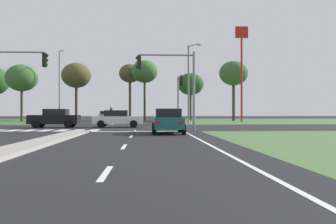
% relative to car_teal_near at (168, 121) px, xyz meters
% --- Properties ---
extents(ground_plane, '(200.00, 200.00, 0.00)m').
position_rel_car_teal_near_xyz_m(ground_plane, '(-5.64, 9.38, -0.78)').
color(ground_plane, black).
extents(grass_verge_far_right, '(35.00, 35.00, 0.01)m').
position_rel_car_teal_near_xyz_m(grass_verge_far_right, '(19.86, 33.88, -0.77)').
color(grass_verge_far_right, '#476B38').
rests_on(grass_verge_far_right, ground).
extents(median_island_near, '(1.20, 22.00, 0.14)m').
position_rel_car_teal_near_xyz_m(median_island_near, '(-5.64, -9.62, -0.71)').
color(median_island_near, gray).
rests_on(median_island_near, ground).
extents(median_island_far, '(1.20, 36.00, 0.14)m').
position_rel_car_teal_near_xyz_m(median_island_far, '(-5.64, 34.38, -0.71)').
color(median_island_far, '#ADA89E').
rests_on(median_island_far, ground).
extents(lane_dash_near, '(0.14, 2.00, 0.01)m').
position_rel_car_teal_near_xyz_m(lane_dash_near, '(-2.14, -14.71, -0.77)').
color(lane_dash_near, silver).
rests_on(lane_dash_near, ground).
extents(lane_dash_second, '(0.14, 2.00, 0.01)m').
position_rel_car_teal_near_xyz_m(lane_dash_second, '(-2.14, -8.71, -0.77)').
color(lane_dash_second, silver).
rests_on(lane_dash_second, ground).
extents(lane_dash_third, '(0.14, 2.00, 0.01)m').
position_rel_car_teal_near_xyz_m(lane_dash_third, '(-2.14, -2.71, -0.77)').
color(lane_dash_third, silver).
rests_on(lane_dash_third, ground).
extents(lane_dash_fourth, '(0.14, 2.00, 0.01)m').
position_rel_car_teal_near_xyz_m(lane_dash_fourth, '(-2.14, 3.29, -0.77)').
color(lane_dash_fourth, silver).
rests_on(lane_dash_fourth, ground).
extents(edge_line_right, '(0.14, 24.00, 0.01)m').
position_rel_car_teal_near_xyz_m(edge_line_right, '(1.21, -8.62, -0.77)').
color(edge_line_right, silver).
rests_on(edge_line_right, ground).
extents(stop_bar_near, '(6.40, 0.50, 0.01)m').
position_rel_car_teal_near_xyz_m(stop_bar_near, '(-1.84, 2.38, -0.77)').
color(stop_bar_near, silver).
rests_on(stop_bar_near, ground).
extents(crosswalk_bar_second, '(0.70, 2.80, 0.01)m').
position_rel_car_teal_near_xyz_m(crosswalk_bar_second, '(-10.89, 4.18, -0.77)').
color(crosswalk_bar_second, silver).
rests_on(crosswalk_bar_second, ground).
extents(crosswalk_bar_third, '(0.70, 2.80, 0.01)m').
position_rel_car_teal_near_xyz_m(crosswalk_bar_third, '(-9.74, 4.18, -0.77)').
color(crosswalk_bar_third, silver).
rests_on(crosswalk_bar_third, ground).
extents(crosswalk_bar_fourth, '(0.70, 2.80, 0.01)m').
position_rel_car_teal_near_xyz_m(crosswalk_bar_fourth, '(-8.59, 4.18, -0.77)').
color(crosswalk_bar_fourth, silver).
rests_on(crosswalk_bar_fourth, ground).
extents(crosswalk_bar_fifth, '(0.70, 2.80, 0.01)m').
position_rel_car_teal_near_xyz_m(crosswalk_bar_fifth, '(-7.44, 4.18, -0.77)').
color(crosswalk_bar_fifth, silver).
rests_on(crosswalk_bar_fifth, ground).
extents(crosswalk_bar_sixth, '(0.70, 2.80, 0.01)m').
position_rel_car_teal_near_xyz_m(crosswalk_bar_sixth, '(-6.29, 4.18, -0.77)').
color(crosswalk_bar_sixth, silver).
rests_on(crosswalk_bar_sixth, ground).
extents(crosswalk_bar_seventh, '(0.70, 2.80, 0.01)m').
position_rel_car_teal_near_xyz_m(crosswalk_bar_seventh, '(-5.14, 4.18, -0.77)').
color(crosswalk_bar_seventh, silver).
rests_on(crosswalk_bar_seventh, ground).
extents(car_teal_near, '(1.94, 4.18, 1.53)m').
position_rel_car_teal_near_xyz_m(car_teal_near, '(0.00, 0.00, 0.00)').
color(car_teal_near, '#19565B').
rests_on(car_teal_near, ground).
extents(car_white_second, '(4.34, 2.00, 1.48)m').
position_rel_car_teal_near_xyz_m(car_white_second, '(-3.87, 9.61, -0.02)').
color(car_white_second, silver).
rests_on(car_white_second, ground).
extents(car_beige_third, '(1.97, 4.47, 1.53)m').
position_rel_car_teal_near_xyz_m(car_beige_third, '(-8.04, 36.78, 0.01)').
color(car_beige_third, '#BCAD8E').
rests_on(car_beige_third, ground).
extents(car_black_fourth, '(4.21, 2.00, 1.60)m').
position_rel_car_teal_near_xyz_m(car_black_fourth, '(-9.21, 9.33, 0.03)').
color(car_black_fourth, black).
rests_on(car_black_fourth, ground).
extents(traffic_signal_far_right, '(0.32, 4.01, 5.11)m').
position_rel_car_teal_near_xyz_m(traffic_signal_far_right, '(1.96, 14.49, 2.73)').
color(traffic_signal_far_right, gray).
rests_on(traffic_signal_far_right, ground).
extents(traffic_signal_near_right, '(4.15, 0.32, 5.53)m').
position_rel_car_teal_near_xyz_m(traffic_signal_near_right, '(0.48, 2.78, 3.00)').
color(traffic_signal_near_right, gray).
rests_on(traffic_signal_near_right, ground).
extents(street_lamp_third, '(1.31, 1.84, 8.64)m').
position_rel_car_teal_near_xyz_m(street_lamp_third, '(3.31, 17.12, 4.06)').
color(street_lamp_third, gray).
rests_on(street_lamp_third, ground).
extents(street_lamp_fourth, '(1.17, 1.75, 10.53)m').
position_rel_car_teal_near_xyz_m(street_lamp_fourth, '(-14.42, 33.00, 5.01)').
color(street_lamp_fourth, gray).
rests_on(street_lamp_fourth, ground).
extents(pedestrian_at_median, '(0.34, 0.34, 1.87)m').
position_rel_car_teal_near_xyz_m(pedestrian_at_median, '(-5.56, 20.84, 0.50)').
color(pedestrian_at_median, '#232833').
rests_on(pedestrian_at_median, median_island_far).
extents(fastfood_pole_sign, '(1.80, 0.40, 13.52)m').
position_rel_car_teal_near_xyz_m(fastfood_pole_sign, '(12.09, 28.80, 8.92)').
color(fastfood_pole_sign, red).
rests_on(fastfood_pole_sign, ground).
extents(treeline_second, '(4.70, 4.70, 8.44)m').
position_rel_car_teal_near_xyz_m(treeline_second, '(-19.94, 32.86, 5.63)').
color(treeline_second, '#423323').
rests_on(treeline_second, ground).
extents(treeline_third, '(4.83, 4.83, 9.48)m').
position_rel_car_teal_near_xyz_m(treeline_third, '(-13.02, 38.50, 6.60)').
color(treeline_third, '#423323').
rests_on(treeline_third, ground).
extents(treeline_fourth, '(3.62, 3.62, 9.29)m').
position_rel_car_teal_near_xyz_m(treeline_fourth, '(-4.16, 37.86, 6.84)').
color(treeline_fourth, '#423323').
rests_on(treeline_fourth, ground).
extents(treeline_fifth, '(4.15, 4.15, 9.51)m').
position_rel_car_teal_near_xyz_m(treeline_fifth, '(-1.74, 35.12, 6.91)').
color(treeline_fifth, '#423323').
rests_on(treeline_fifth, ground).
extents(treeline_sixth, '(4.27, 4.27, 7.79)m').
position_rel_car_teal_near_xyz_m(treeline_sixth, '(5.80, 37.29, 5.16)').
color(treeline_sixth, '#423323').
rests_on(treeline_sixth, ground).
extents(treeline_seventh, '(4.40, 4.40, 9.20)m').
position_rel_car_teal_near_xyz_m(treeline_seventh, '(11.90, 32.85, 6.48)').
color(treeline_seventh, '#423323').
rests_on(treeline_seventh, ground).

